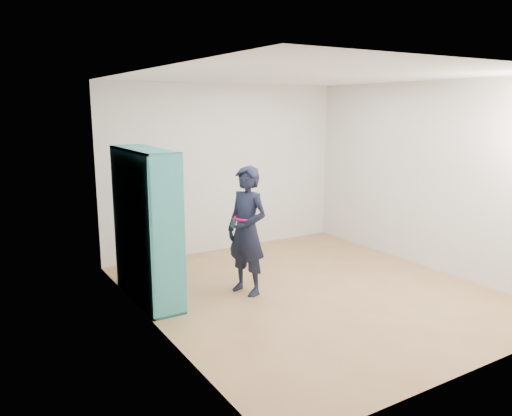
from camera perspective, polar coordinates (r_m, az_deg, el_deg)
floor at (r=6.33m, az=6.32°, el=-9.41°), size 4.50×4.50×0.00m
ceiling at (r=5.92m, az=6.90°, el=14.81°), size 4.50×4.50×0.00m
wall_left at (r=5.03m, az=-11.72°, el=0.35°), size 0.02×4.50×2.60m
wall_right at (r=7.38m, az=18.99°, el=3.48°), size 0.02×4.50×2.60m
wall_back at (r=7.86m, az=-3.54°, el=4.55°), size 4.00×0.02×2.60m
wall_front at (r=4.47m, az=24.59°, el=-1.86°), size 4.00×0.02×2.60m
bookshelf at (r=5.93m, az=-12.64°, el=-2.31°), size 0.39×1.34×1.79m
person at (r=6.01m, az=-1.04°, el=-2.61°), size 0.53×0.66×1.57m
smartphone at (r=5.95m, az=-2.60°, el=-1.75°), size 0.05×0.08×0.13m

